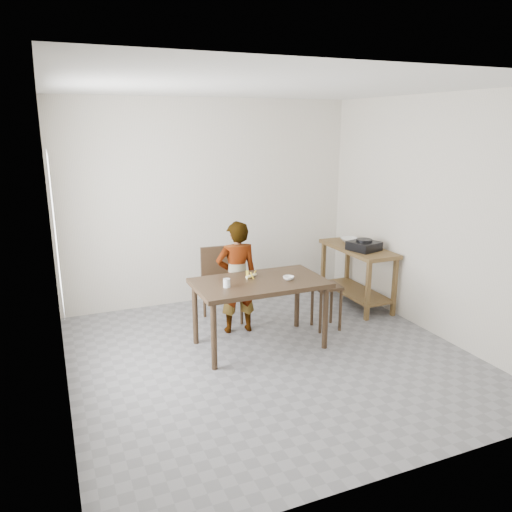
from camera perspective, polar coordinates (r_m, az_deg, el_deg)
name	(u,v)px	position (r m, az deg, el deg)	size (l,w,h in m)	color
floor	(271,358)	(5.36, 1.70, -11.62)	(4.00, 4.00, 0.04)	gray
ceiling	(273,84)	(4.81, 1.96, 19.01)	(4.00, 4.00, 0.04)	white
wall_back	(209,202)	(6.77, -5.37, 6.13)	(4.00, 0.04, 2.70)	silver
wall_front	(407,294)	(3.25, 16.87, -4.16)	(4.00, 0.04, 2.70)	silver
wall_left	(51,251)	(4.48, -22.39, 0.53)	(0.04, 4.00, 2.70)	silver
wall_right	(433,217)	(6.02, 19.62, 4.24)	(0.04, 4.00, 2.70)	silver
window_pane	(55,228)	(4.64, -22.01, 2.95)	(0.02, 1.10, 1.30)	white
dining_table	(260,314)	(5.45, 0.41, -6.61)	(1.40, 0.80, 0.75)	#372618
prep_counter	(357,276)	(6.82, 11.44, -2.23)	(0.50, 1.20, 0.80)	brown
child	(237,277)	(5.75, -2.21, -2.46)	(0.48, 0.32, 1.32)	white
dining_chair	(222,286)	(6.13, -3.85, -3.42)	(0.44, 0.44, 0.90)	#372618
stool	(326,306)	(6.01, 8.02, -5.73)	(0.31, 0.31, 0.54)	#372618
glass_tumbler	(227,283)	(5.12, -3.36, -3.10)	(0.07, 0.07, 0.09)	white
small_bowl	(288,278)	(5.37, 3.73, -2.53)	(0.12, 0.12, 0.04)	white
banana	(251,275)	(5.42, -0.55, -2.24)	(0.15, 0.11, 0.05)	#FED363
serving_bowl	(349,240)	(6.95, 10.62, 1.81)	(0.24, 0.24, 0.06)	white
gas_burner	(364,246)	(6.54, 12.24, 1.14)	(0.34, 0.34, 0.11)	black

